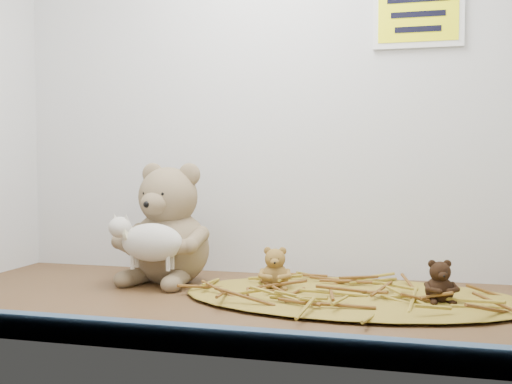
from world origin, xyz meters
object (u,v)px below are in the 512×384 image
(toy_lamb, at_px, (152,242))
(mini_teddy_brown, at_px, (440,279))
(mini_teddy_tan, at_px, (275,266))
(main_teddy, at_px, (170,223))

(toy_lamb, relative_size, mini_teddy_brown, 2.20)
(toy_lamb, bearing_deg, mini_teddy_brown, -0.48)
(toy_lamb, distance_m, mini_teddy_tan, 0.24)
(main_teddy, xyz_separation_m, toy_lamb, (0.00, -0.09, -0.03))
(main_teddy, xyz_separation_m, mini_teddy_tan, (0.24, -0.05, -0.07))
(mini_teddy_tan, xyz_separation_m, mini_teddy_brown, (0.30, -0.04, -0.00))
(toy_lamb, xyz_separation_m, mini_teddy_tan, (0.24, 0.04, -0.04))
(main_teddy, height_order, toy_lamb, main_teddy)
(mini_teddy_brown, bearing_deg, toy_lamb, 164.14)
(mini_teddy_tan, bearing_deg, main_teddy, 155.65)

